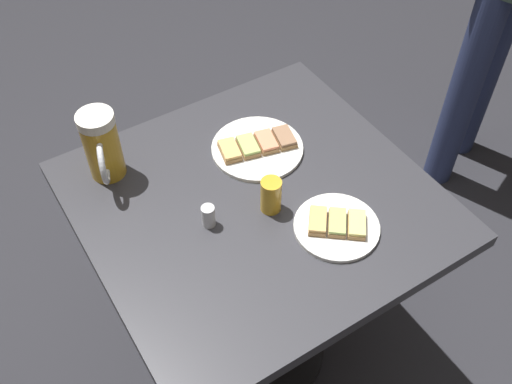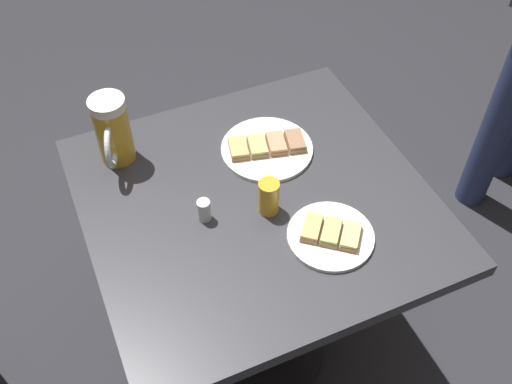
% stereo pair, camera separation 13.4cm
% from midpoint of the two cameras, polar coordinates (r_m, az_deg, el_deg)
% --- Properties ---
extents(ground_plane, '(6.00, 6.00, 0.00)m').
position_cam_midpoint_polar(ground_plane, '(1.97, -2.02, -14.74)').
color(ground_plane, '#28282D').
extents(cafe_table, '(0.76, 0.78, 0.73)m').
position_cam_midpoint_polar(cafe_table, '(1.48, -2.61, -4.57)').
color(cafe_table, black).
rests_on(cafe_table, ground_plane).
extents(plate_near, '(0.23, 0.23, 0.03)m').
position_cam_midpoint_polar(plate_near, '(1.46, -2.50, 4.27)').
color(plate_near, white).
rests_on(plate_near, cafe_table).
extents(plate_far, '(0.19, 0.19, 0.03)m').
position_cam_midpoint_polar(plate_far, '(1.30, 4.94, -3.44)').
color(plate_far, white).
rests_on(plate_far, cafe_table).
extents(beer_mug, '(0.14, 0.09, 0.18)m').
position_cam_midpoint_polar(beer_mug, '(1.41, -17.42, 4.09)').
color(beer_mug, gold).
rests_on(beer_mug, cafe_table).
extents(beer_glass_small, '(0.05, 0.05, 0.09)m').
position_cam_midpoint_polar(beer_glass_small, '(1.31, -1.48, -0.50)').
color(beer_glass_small, gold).
rests_on(beer_glass_small, cafe_table).
extents(salt_shaker, '(0.03, 0.03, 0.06)m').
position_cam_midpoint_polar(salt_shaker, '(1.30, -7.62, -2.50)').
color(salt_shaker, silver).
rests_on(salt_shaker, cafe_table).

